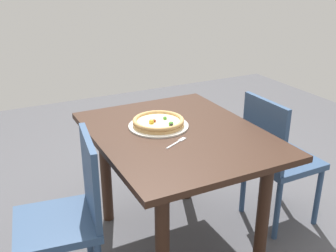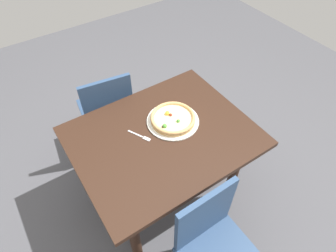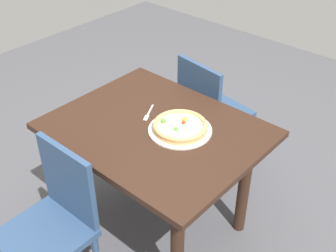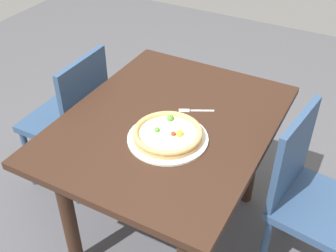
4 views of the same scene
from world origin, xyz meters
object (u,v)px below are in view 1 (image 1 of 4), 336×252
at_px(plate, 158,126).
at_px(fork, 178,142).
at_px(dining_table, 178,152).
at_px(pizza, 159,122).
at_px(chair_far, 276,156).
at_px(chair_near, 69,214).

xyz_separation_m(plate, fork, (0.24, -0.00, -0.00)).
relative_size(plate, fork, 2.25).
xyz_separation_m(dining_table, pizza, (-0.12, -0.06, 0.15)).
bearing_deg(chair_far, fork, -87.50).
distance_m(chair_far, plate, 0.80).
height_order(plate, pizza, pizza).
xyz_separation_m(chair_near, pizza, (-0.23, 0.60, 0.29)).
height_order(plate, fork, plate).
distance_m(chair_near, plate, 0.70).
relative_size(chair_far, pizza, 2.94).
height_order(dining_table, fork, fork).
distance_m(dining_table, fork, 0.19).
distance_m(chair_far, fork, 0.78).
xyz_separation_m(dining_table, fork, (0.12, -0.07, 0.12)).
height_order(chair_far, pizza, chair_far).
xyz_separation_m(dining_table, chair_far, (0.09, 0.66, -0.14)).
height_order(chair_far, fork, chair_far).
height_order(chair_far, plate, chair_far).
height_order(chair_near, chair_far, same).
relative_size(chair_far, fork, 5.66).
bearing_deg(chair_near, dining_table, -72.18).
bearing_deg(dining_table, fork, -28.56).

